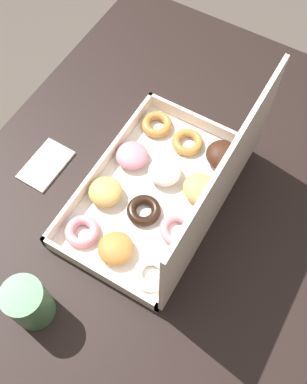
{
  "coord_description": "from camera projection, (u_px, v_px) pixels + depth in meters",
  "views": [
    {
      "loc": [
        0.41,
        0.2,
        1.54
      ],
      "look_at": [
        0.04,
        -0.01,
        0.74
      ],
      "focal_mm": 42.0,
      "sensor_mm": 36.0,
      "label": 1
    }
  ],
  "objects": [
    {
      "name": "donut_box",
      "position": [
        169.0,
        189.0,
        0.87
      ],
      "size": [
        0.41,
        0.26,
        0.29
      ],
      "color": "silver",
      "rests_on": "dining_table"
    },
    {
      "name": "coffee_mug",
      "position": [
        28.0,
        303.0,
        0.77
      ],
      "size": [
        0.07,
        0.07,
        0.11
      ],
      "color": "#4C8456",
      "rests_on": "dining_table"
    },
    {
      "name": "dining_table",
      "position": [
        167.0,
        207.0,
        1.04
      ],
      "size": [
        0.99,
        0.79,
        0.72
      ],
      "color": "black",
      "rests_on": "ground_plane"
    },
    {
      "name": "ground_plane",
      "position": [
        162.0,
        282.0,
        1.58
      ],
      "size": [
        8.0,
        8.0,
        0.0
      ],
      "primitive_type": "plane",
      "color": "#564C44"
    },
    {
      "name": "paper_napkin",
      "position": [
        46.0,
        165.0,
        0.96
      ],
      "size": [
        0.12,
        0.07,
        0.01
      ],
      "color": "white",
      "rests_on": "dining_table"
    }
  ]
}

